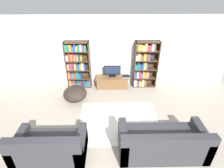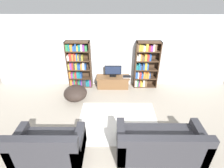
{
  "view_description": "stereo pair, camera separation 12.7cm",
  "coord_description": "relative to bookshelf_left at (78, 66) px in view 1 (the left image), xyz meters",
  "views": [
    {
      "loc": [
        -0.08,
        -1.84,
        3.5
      ],
      "look_at": [
        0.01,
        2.97,
        0.7
      ],
      "focal_mm": 28.0,
      "sensor_mm": 36.0,
      "label": 1
    },
    {
      "loc": [
        0.05,
        -1.85,
        3.5
      ],
      "look_at": [
        0.01,
        2.97,
        0.7
      ],
      "focal_mm": 28.0,
      "sensor_mm": 36.0,
      "label": 2
    }
  ],
  "objects": [
    {
      "name": "laptop",
      "position": [
        1.79,
        -0.12,
        -0.41
      ],
      "size": [
        0.3,
        0.21,
        0.03
      ],
      "color": "#B7B7BC",
      "rests_on": "tv_stand"
    },
    {
      "name": "beanbag_ottoman",
      "position": [
        -0.0,
        -0.94,
        -0.62
      ],
      "size": [
        0.78,
        0.78,
        0.5
      ],
      "primitive_type": "ellipsoid",
      "color": "#2D231E",
      "rests_on": "ground_plane"
    },
    {
      "name": "wall_back",
      "position": [
        1.23,
        0.18,
        0.43
      ],
      "size": [
        8.8,
        0.06,
        2.6
      ],
      "color": "silver",
      "rests_on": "ground_plane"
    },
    {
      "name": "area_rug",
      "position": [
        1.43,
        -2.06,
        -0.86
      ],
      "size": [
        2.28,
        1.79,
        0.02
      ],
      "color": "white",
      "rests_on": "ground_plane"
    },
    {
      "name": "television",
      "position": [
        1.27,
        -0.06,
        -0.2
      ],
      "size": [
        0.62,
        0.16,
        0.43
      ],
      "color": "black",
      "rests_on": "tv_stand"
    },
    {
      "name": "couch_right_sofa",
      "position": [
        2.36,
        -3.1,
        -0.58
      ],
      "size": [
        1.98,
        0.93,
        0.83
      ],
      "color": "#2D2D33",
      "rests_on": "ground_plane"
    },
    {
      "name": "couch_left_sectional",
      "position": [
        -0.17,
        -3.24,
        -0.57
      ],
      "size": [
        1.54,
        0.92,
        0.92
      ],
      "color": "#2D2D33",
      "rests_on": "ground_plane"
    },
    {
      "name": "bookshelf_right",
      "position": [
        2.45,
        0.0,
        0.03
      ],
      "size": [
        0.87,
        0.3,
        1.77
      ],
      "color": "#422D1E",
      "rests_on": "ground_plane"
    },
    {
      "name": "bookshelf_left",
      "position": [
        0.0,
        0.0,
        0.0
      ],
      "size": [
        0.87,
        0.3,
        1.77
      ],
      "color": "#422D1E",
      "rests_on": "ground_plane"
    },
    {
      "name": "tv_stand",
      "position": [
        1.27,
        -0.1,
        -0.64
      ],
      "size": [
        1.23,
        0.45,
        0.45
      ],
      "color": "brown",
      "rests_on": "ground_plane"
    }
  ]
}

